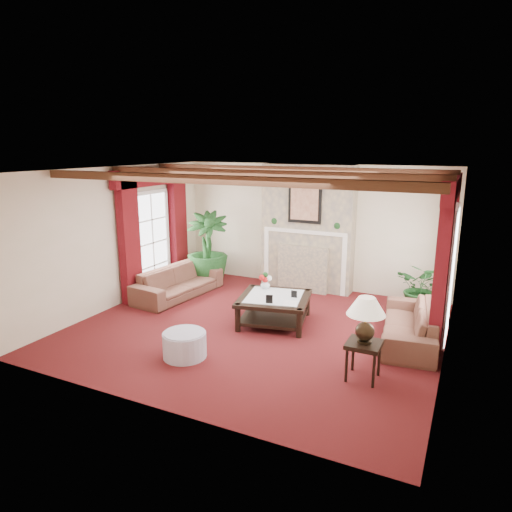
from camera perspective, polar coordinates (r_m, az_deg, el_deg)
The scene contains 23 objects.
floor at distance 8.00m, azimuth 0.07°, elevation -9.01°, with size 6.00×6.00×0.00m, color #460C13.
ceiling at distance 7.39m, azimuth 0.07°, elevation 10.70°, with size 6.00×6.00×0.00m, color white.
back_wall at distance 10.08m, azimuth 6.85°, elevation 3.68°, with size 6.00×0.02×2.70m, color beige.
left_wall at distance 9.25m, azimuth -16.96°, elevation 2.28°, with size 0.02×5.50×2.70m, color beige.
right_wall at distance 6.88m, azimuth 23.25°, elevation -2.06°, with size 0.02×5.50×2.70m, color beige.
ceiling_beams at distance 7.39m, azimuth 0.07°, elevation 10.24°, with size 6.00×3.00×0.12m, color #3C2213, non-canonical shape.
fireplace at distance 9.75m, azimuth 6.69°, elevation 11.33°, with size 2.00×0.52×2.70m, color tan, non-canonical shape.
french_door_left at distance 9.87m, azimuth -13.22°, elevation 7.78°, with size 0.10×1.10×2.16m, color white, non-canonical shape.
french_door_right at distance 7.72m, azimuth 23.96°, elevation 5.41°, with size 0.10×1.10×2.16m, color white, non-canonical shape.
curtains_left at distance 9.77m, azimuth -12.84°, elevation 10.21°, with size 0.20×2.40×2.55m, color #4E0A0B, non-canonical shape.
curtains_right at distance 7.68m, azimuth 23.44°, elevation 8.58°, with size 0.20×2.40×2.55m, color #4E0A0B, non-canonical shape.
sofa_left at distance 9.64m, azimuth -9.72°, elevation -2.66°, with size 0.84×2.12×0.81m, color #330E19.
sofa_right at distance 7.78m, azimuth 18.67°, elevation -7.33°, with size 0.84×2.06×0.78m, color #330E19.
potted_palm at distance 10.44m, azimuth -6.06°, elevation -0.95°, with size 1.59×1.88×0.92m, color black.
small_plant at distance 9.07m, azimuth 20.04°, elevation -4.50°, with size 1.21×1.26×0.77m, color black.
coffee_table at distance 8.14m, azimuth 2.28°, elevation -6.73°, with size 1.20×1.20×0.49m, color black, non-canonical shape.
side_table at distance 6.46m, azimuth 13.24°, elevation -12.60°, with size 0.45×0.45×0.53m, color black, non-canonical shape.
ottoman at distance 7.00m, azimuth -8.92°, elevation -10.92°, with size 0.65×0.65×0.38m, color #AAA7BD.
table_lamp at distance 6.22m, azimuth 13.54°, elevation -7.72°, with size 0.51×0.51×0.65m, color black, non-canonical shape.
flower_vase at distance 8.45m, azimuth 1.17°, elevation -3.57°, with size 0.22×0.22×0.17m, color silver.
book at distance 7.66m, azimuth 3.44°, elevation -4.94°, with size 0.22×0.06×0.30m, color black.
photo_frame_a at distance 7.68m, azimuth 1.67°, elevation -5.45°, with size 0.12×0.02×0.16m, color black, non-canonical shape.
photo_frame_b at distance 7.99m, azimuth 4.78°, elevation -4.80°, with size 0.10×0.02×0.14m, color black, non-canonical shape.
Camera 1 is at (3.18, -6.66, 3.09)m, focal length 32.00 mm.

